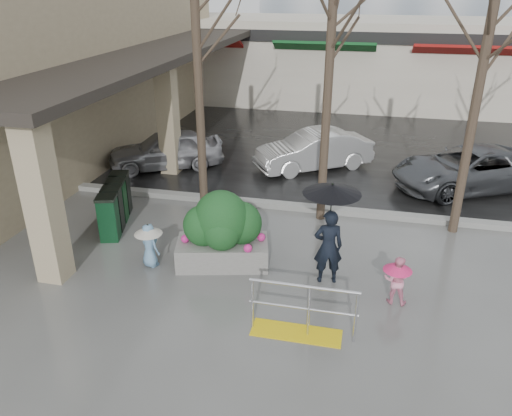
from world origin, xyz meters
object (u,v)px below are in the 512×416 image
at_px(news_boxes, 115,205).
at_px(car_b, 314,150).
at_px(tree_west, 195,9).
at_px(woman, 330,225).
at_px(child_pink, 397,277).
at_px(planter, 222,230).
at_px(car_c, 470,169).
at_px(tree_midwest, 333,3).
at_px(tree_mideast, 491,24).
at_px(child_blue, 149,241).
at_px(car_a, 166,149).
at_px(handrail, 300,316).

relative_size(news_boxes, car_b, 0.54).
height_order(tree_west, woman, tree_west).
relative_size(child_pink, car_b, 0.26).
height_order(planter, news_boxes, planter).
distance_m(child_pink, car_c, 6.84).
xyz_separation_m(child_pink, planter, (-3.64, 0.66, 0.25)).
bearing_deg(tree_midwest, tree_mideast, -0.00).
distance_m(tree_mideast, child_blue, 8.53).
bearing_deg(tree_midwest, woman, -81.51).
distance_m(woman, child_blue, 3.87).
height_order(child_pink, news_boxes, news_boxes).
bearing_deg(woman, news_boxes, -28.18).
bearing_deg(tree_midwest, car_b, 99.94).
distance_m(tree_mideast, news_boxes, 9.49).
xyz_separation_m(tree_midwest, child_pink, (1.80, -3.43, -4.67)).
relative_size(tree_west, woman, 3.09).
height_order(tree_west, child_pink, tree_west).
relative_size(tree_midwest, woman, 3.19).
bearing_deg(tree_west, car_a, 128.80).
distance_m(news_boxes, car_a, 4.30).
relative_size(woman, news_boxes, 1.07).
xyz_separation_m(tree_west, planter, (1.36, -2.77, -4.26)).
height_order(tree_midwest, planter, tree_midwest).
relative_size(child_pink, car_c, 0.22).
distance_m(planter, car_b, 6.63).
distance_m(tree_mideast, child_pink, 5.70).
bearing_deg(tree_west, car_c, 22.65).
bearing_deg(news_boxes, child_pink, -31.42).
relative_size(tree_west, car_a, 1.84).
relative_size(tree_mideast, child_blue, 6.47).
bearing_deg(news_boxes, tree_mideast, -5.43).
relative_size(handrail, child_blue, 1.89).
bearing_deg(handrail, car_c, 63.56).
distance_m(handrail, car_a, 9.37).
relative_size(tree_midwest, car_a, 1.89).
bearing_deg(child_pink, child_blue, 2.73).
relative_size(tree_west, news_boxes, 3.30).
relative_size(child_pink, news_boxes, 0.48).
bearing_deg(tree_west, planter, -63.84).
distance_m(handrail, car_b, 8.59).
xyz_separation_m(tree_mideast, car_b, (-3.96, 3.74, -4.23)).
distance_m(tree_midwest, child_pink, 6.06).
relative_size(handrail, car_b, 0.50).
xyz_separation_m(child_pink, car_b, (-2.46, 7.18, 0.06)).
distance_m(tree_mideast, car_b, 6.90).
xyz_separation_m(tree_west, woman, (3.64, -2.98, -3.78)).
xyz_separation_m(tree_mideast, car_a, (-8.70, 2.73, -4.23)).
relative_size(handrail, tree_mideast, 0.29).
bearing_deg(tree_west, tree_midwest, 0.00).
height_order(woman, car_a, woman).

